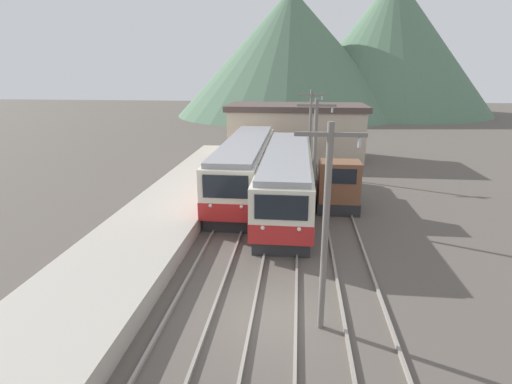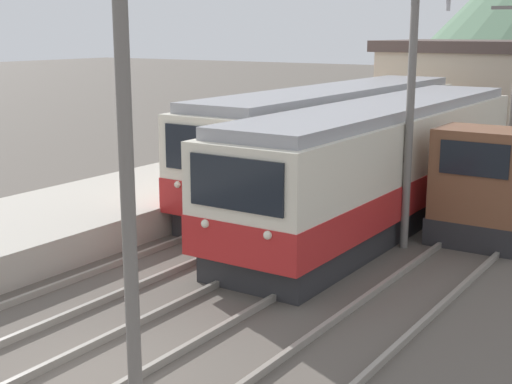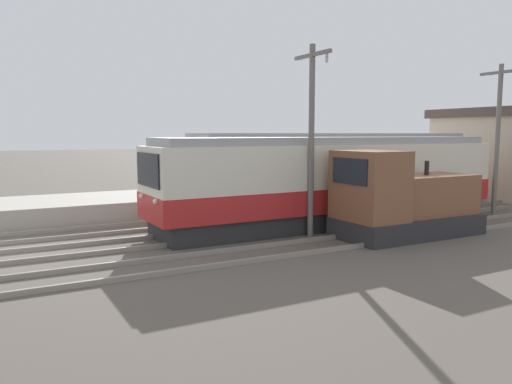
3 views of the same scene
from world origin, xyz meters
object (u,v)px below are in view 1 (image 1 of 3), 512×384
Objects in this scene: commuter_train_center at (287,180)px; catenary_mast_far at (310,130)px; commuter_train_left at (245,169)px; shunting_locomotive at (336,185)px; catenary_mast_near at (326,223)px; catenary_mast_mid at (315,155)px.

catenary_mast_far is (1.51, 7.72, 1.98)m from commuter_train_center.
commuter_train_left is 2.77× the size of shunting_locomotive.
catenary_mast_near is 1.00× the size of catenary_mast_mid.
shunting_locomotive is 3.96m from catenary_mast_mid.
catenary_mast_near is 1.00× the size of catenary_mast_far.
commuter_train_center is at bearing -167.23° from shunting_locomotive.
commuter_train_left is 2.25× the size of catenary_mast_far.
commuter_train_left is 3.67m from commuter_train_center.
catenary_mast_near is at bearing -90.00° from catenary_mast_mid.
commuter_train_center is 2.28× the size of catenary_mast_mid.
catenary_mast_mid is (4.31, -4.49, 1.91)m from commuter_train_left.
catenary_mast_near is (4.31, -14.33, 1.91)m from commuter_train_left.
commuter_train_left is 0.99× the size of commuter_train_center.
catenary_mast_near is at bearing -96.73° from shunting_locomotive.
catenary_mast_near is at bearing -73.27° from commuter_train_left.
catenary_mast_far is at bearing 78.95° from commuter_train_center.
commuter_train_center is 12.22m from catenary_mast_near.
shunting_locomotive is at bearing 61.96° from catenary_mast_mid.
commuter_train_center is at bearing -101.05° from catenary_mast_far.
commuter_train_left is at bearing -128.80° from catenary_mast_far.
commuter_train_left is 7.14m from catenary_mast_far.
catenary_mast_mid is (-1.49, -2.80, 2.37)m from shunting_locomotive.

